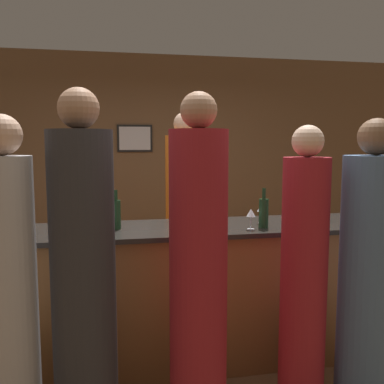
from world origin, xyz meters
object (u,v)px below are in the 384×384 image
object	(u,v)px
guest_3	(83,278)
wine_bottle_0	(21,225)
bartender	(185,224)
guest_4	(370,278)
guest_0	(198,275)
guest_1	(304,278)
guest_2	(9,295)
ice_bucket	(183,209)
wine_bottle_1	(116,214)
wine_bottle_2	(264,212)

from	to	relation	value
guest_3	wine_bottle_0	distance (m)	0.64
bartender	guest_4	xyz separation A→B (m)	(0.88, -1.65, -0.07)
guest_0	guest_1	distance (m)	0.69
guest_1	bartender	bearing A→B (deg)	106.65
guest_2	wine_bottle_0	distance (m)	0.56
guest_3	wine_bottle_0	xyz separation A→B (m)	(-0.41, 0.43, 0.24)
wine_bottle_0	ice_bucket	xyz separation A→B (m)	(1.13, 0.45, 0.00)
guest_1	guest_2	world-z (taller)	guest_2
guest_1	guest_0	bearing A→B (deg)	-176.73
guest_0	guest_2	xyz separation A→B (m)	(-1.05, 0.01, -0.05)
bartender	wine_bottle_0	world-z (taller)	bartender
guest_2	wine_bottle_0	xyz separation A→B (m)	(-0.01, 0.47, 0.30)
wine_bottle_0	wine_bottle_1	world-z (taller)	wine_bottle_1
guest_4	ice_bucket	world-z (taller)	guest_4
guest_1	wine_bottle_1	xyz separation A→B (m)	(-1.13, 0.73, 0.33)
bartender	wine_bottle_1	size ratio (longest dim) A/B	6.85
guest_4	ice_bucket	xyz separation A→B (m)	(-1.02, 0.97, 0.32)
guest_1	guest_4	size ratio (longest dim) A/B	0.98
wine_bottle_1	ice_bucket	world-z (taller)	wine_bottle_1
guest_4	guest_3	bearing A→B (deg)	177.27
guest_3	wine_bottle_2	bearing A→B (deg)	23.57
guest_1	guest_3	distance (m)	1.34
guest_3	wine_bottle_1	distance (m)	0.79
wine_bottle_1	wine_bottle_0	bearing A→B (deg)	-154.94
guest_1	guest_3	bearing A→B (deg)	179.61
wine_bottle_1	wine_bottle_2	size ratio (longest dim) A/B	0.97
guest_3	guest_4	world-z (taller)	guest_3
wine_bottle_1	guest_4	bearing A→B (deg)	-27.43
guest_0	wine_bottle_1	world-z (taller)	guest_0
bartender	guest_3	distance (m)	1.79
bartender	guest_4	distance (m)	1.87
bartender	wine_bottle_1	xyz separation A→B (m)	(-0.66, -0.85, 0.26)
guest_4	ice_bucket	size ratio (longest dim) A/B	8.50
guest_1	wine_bottle_0	xyz separation A→B (m)	(-1.74, 0.44, 0.32)
wine_bottle_0	ice_bucket	distance (m)	1.22
wine_bottle_0	guest_4	bearing A→B (deg)	-13.54
wine_bottle_0	wine_bottle_2	bearing A→B (deg)	4.16
wine_bottle_0	wine_bottle_1	xyz separation A→B (m)	(0.61, 0.28, 0.01)
bartender	wine_bottle_0	xyz separation A→B (m)	(-1.27, -1.13, 0.25)
wine_bottle_0	wine_bottle_2	world-z (taller)	wine_bottle_2
bartender	guest_1	xyz separation A→B (m)	(0.47, -1.57, -0.07)
guest_2	wine_bottle_1	world-z (taller)	guest_2
guest_0	ice_bucket	size ratio (longest dim) A/B	9.13
guest_1	wine_bottle_1	bearing A→B (deg)	147.33
bartender	wine_bottle_2	world-z (taller)	bartender
guest_1	wine_bottle_1	world-z (taller)	guest_1
wine_bottle_0	wine_bottle_1	size ratio (longest dim) A/B	0.97
guest_4	wine_bottle_1	size ratio (longest dim) A/B	6.37
guest_0	wine_bottle_0	bearing A→B (deg)	155.51
guest_4	wine_bottle_0	distance (m)	2.24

